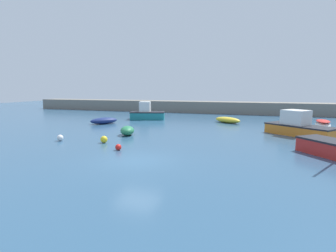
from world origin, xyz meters
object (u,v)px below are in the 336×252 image
Objects in this scene: rowboat_white_midwater at (228,120)px; rowboat_with_red_cover at (323,124)px; motorboat_with_cabin at (147,113)px; fishing_dinghy_green at (127,131)px; open_tender_yellow at (104,121)px; mooring_buoy_white at (60,138)px; motorboat_grey_hull at (298,126)px; mooring_buoy_yellow at (104,139)px; mooring_buoy_red at (118,147)px.

rowboat_with_red_cover is (9.71, -1.60, 0.10)m from rowboat_white_midwater.
rowboat_white_midwater is 0.73× the size of motorboat_with_cabin.
open_tender_yellow is at bearing -156.73° from fishing_dinghy_green.
open_tender_yellow is (-3.04, -5.74, -0.43)m from motorboat_with_cabin.
fishing_dinghy_green reaches higher than mooring_buoy_white.
mooring_buoy_white is (-1.00, -15.49, -0.56)m from motorboat_with_cabin.
motorboat_grey_hull reaches higher than mooring_buoy_white.
motorboat_with_cabin is 15.54m from mooring_buoy_white.
fishing_dinghy_green is (-7.70, -11.13, 0.06)m from rowboat_white_midwater.
rowboat_with_red_cover is 1.49× the size of fishing_dinghy_green.
motorboat_grey_hull is at bearing 167.81° from rowboat_white_midwater.
mooring_buoy_yellow is at bearing -108.73° from open_tender_yellow.
motorboat_with_cabin is at bearing 100.17° from mooring_buoy_yellow.
mooring_buoy_white is at bearing -109.51° from motorboat_with_cabin.
rowboat_white_midwater is at bearing -28.98° from open_tender_yellow.
rowboat_with_red_cover is at bearing 36.61° from mooring_buoy_yellow.
motorboat_grey_hull reaches higher than rowboat_with_red_cover.
fishing_dinghy_green is at bearing -123.81° from motorboat_grey_hull.
open_tender_yellow is at bearing 101.83° from mooring_buoy_white.
mooring_buoy_yellow reaches higher than mooring_buoy_white.
open_tender_yellow reaches higher than mooring_buoy_red.
rowboat_with_red_cover is 5.82m from motorboat_grey_hull.
mooring_buoy_yellow is at bearing -25.46° from fishing_dinghy_green.
motorboat_with_cabin is 17.59m from mooring_buoy_red.
open_tender_yellow is 6.10× the size of mooring_buoy_yellow.
fishing_dinghy_green is at bearing 123.23° from rowboat_with_red_cover.
mooring_buoy_red is (4.91, -16.89, -0.59)m from motorboat_with_cabin.
fishing_dinghy_green is at bearing 86.91° from mooring_buoy_yellow.
motorboat_with_cabin is 6.51m from open_tender_yellow.
mooring_buoy_red is (7.95, -11.14, -0.16)m from open_tender_yellow.
rowboat_white_midwater is 1.10× the size of open_tender_yellow.
open_tender_yellow is at bearing 121.59° from mooring_buoy_yellow.
rowboat_with_red_cover is 21.92m from mooring_buoy_yellow.
rowboat_with_red_cover reaches higher than mooring_buoy_red.
mooring_buoy_yellow is (3.70, 0.41, 0.02)m from mooring_buoy_white.
rowboat_white_midwater is at bearing 174.12° from motorboat_grey_hull.
rowboat_white_midwater is 1.07× the size of rowboat_with_red_cover.
mooring_buoy_yellow is at bearing 94.02° from rowboat_white_midwater.
rowboat_with_red_cover reaches higher than open_tender_yellow.
rowboat_with_red_cover is 19.84m from fishing_dinghy_green.
rowboat_white_midwater reaches higher than mooring_buoy_white.
motorboat_grey_hull is at bearing 38.66° from mooring_buoy_red.
open_tender_yellow is (-13.63, -5.33, 0.02)m from rowboat_white_midwater.
motorboat_grey_hull is at bearing -37.83° from motorboat_with_cabin.
motorboat_grey_hull reaches higher than fishing_dinghy_green.
motorboat_with_cabin is (-10.59, 0.42, 0.45)m from rowboat_white_midwater.
rowboat_with_red_cover is at bearing -21.49° from motorboat_with_cabin.
mooring_buoy_yellow is (-2.20, 1.80, 0.06)m from mooring_buoy_red.
open_tender_yellow is at bearing 125.51° from mooring_buoy_red.
mooring_buoy_red is at bearing 103.24° from rowboat_white_midwater.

